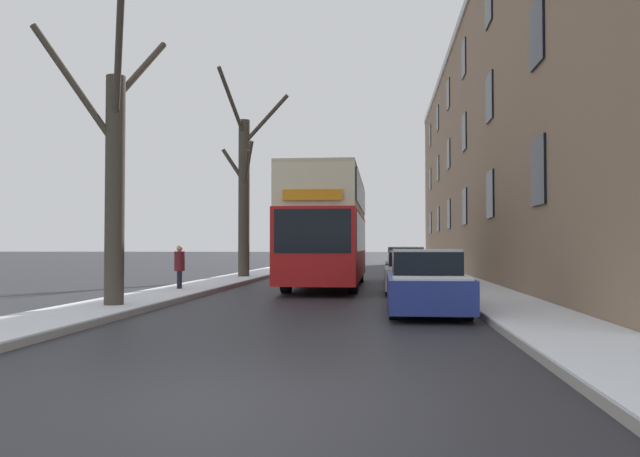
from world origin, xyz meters
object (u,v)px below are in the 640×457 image
parked_car_1 (413,273)px  pedestrian_left_sidewalk (179,267)px  bare_tree_left_1 (244,189)px  bare_tree_left_0 (114,174)px  parked_car_0 (426,283)px  parked_car_2 (405,266)px  double_decker_bus (328,224)px

parked_car_1 → pedestrian_left_sidewalk: size_ratio=2.65×
bare_tree_left_1 → parked_car_1: (7.35, -7.24, -3.53)m
bare_tree_left_0 → pedestrian_left_sidewalk: bearing=92.7°
bare_tree_left_0 → parked_car_0: (7.39, 0.42, -2.58)m
parked_car_2 → parked_car_0: bearing=-90.0°
parked_car_1 → parked_car_2: 6.42m
bare_tree_left_1 → parked_car_1: bearing=-44.6°
bare_tree_left_0 → double_decker_bus: size_ratio=0.67×
bare_tree_left_0 → parked_car_1: bare_tree_left_0 is taller
pedestrian_left_sidewalk → double_decker_bus: bearing=108.6°
parked_car_1 → bare_tree_left_0: bearing=-137.6°
bare_tree_left_1 → parked_car_0: bearing=-61.5°
parked_car_0 → parked_car_1: bearing=90.0°
parked_car_0 → bare_tree_left_1: bearing=118.5°
double_decker_bus → pedestrian_left_sidewalk: size_ratio=6.68×
bare_tree_left_1 → double_decker_bus: (4.29, -4.65, -1.81)m
parked_car_1 → double_decker_bus: bearing=139.8°
parked_car_1 → parked_car_2: size_ratio=0.93×
double_decker_bus → parked_car_1: 4.36m
parked_car_1 → parked_car_2: bearing=90.0°
parked_car_1 → pedestrian_left_sidewalk: bearing=-172.4°
bare_tree_left_1 → double_decker_bus: 6.58m
parked_car_2 → bare_tree_left_0: bearing=-119.3°
bare_tree_left_0 → parked_car_1: bearing=42.4°
bare_tree_left_0 → parked_car_1: 10.33m
parked_car_0 → parked_car_1: (0.00, 6.31, -0.02)m
bare_tree_left_1 → parked_car_2: bearing=-6.3°
bare_tree_left_1 → parked_car_0: 15.81m
double_decker_bus → parked_car_0: size_ratio=2.30×
bare_tree_left_0 → bare_tree_left_1: bare_tree_left_1 is taller
bare_tree_left_0 → parked_car_1: (7.39, 6.74, -2.60)m
parked_car_0 → parked_car_1: parked_car_0 is taller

